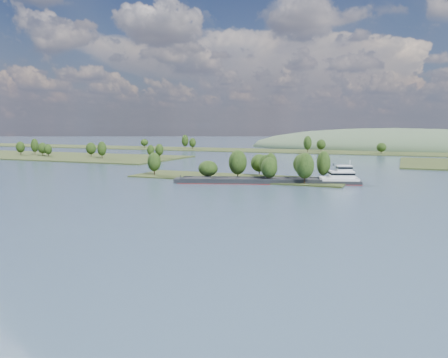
% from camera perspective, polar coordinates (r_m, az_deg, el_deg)
% --- Properties ---
extents(ground, '(1800.00, 1800.00, 0.00)m').
position_cam_1_polar(ground, '(149.17, -6.57, -2.47)').
color(ground, '#3A4C64').
rests_on(ground, ground).
extents(tree_island, '(100.00, 32.30, 14.25)m').
position_cam_1_polar(tree_island, '(199.20, 3.41, 1.15)').
color(tree_island, '#293417').
rests_on(tree_island, ground).
extents(left_bank, '(300.00, 80.00, 14.76)m').
position_cam_1_polar(left_bank, '(403.59, -25.81, 2.94)').
color(left_bank, '#293417').
rests_on(left_bank, ground).
extents(back_shoreline, '(900.00, 60.00, 16.05)m').
position_cam_1_polar(back_shoreline, '(413.80, 13.67, 3.50)').
color(back_shoreline, '#293417').
rests_on(back_shoreline, ground).
extents(hill_west, '(320.00, 160.00, 44.00)m').
position_cam_1_polar(hill_west, '(509.46, 21.07, 3.77)').
color(hill_west, '#3B5037').
rests_on(hill_west, ground).
extents(cargo_barge, '(77.69, 33.51, 10.65)m').
position_cam_1_polar(cargo_barge, '(187.42, 7.28, -0.13)').
color(cargo_barge, black).
rests_on(cargo_barge, ground).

